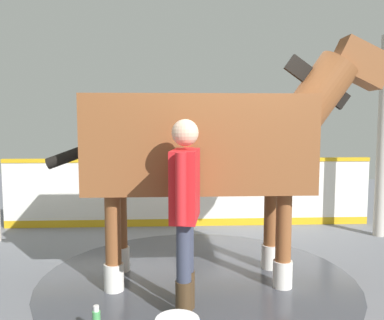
{
  "coord_description": "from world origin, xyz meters",
  "views": [
    {
      "loc": [
        0.79,
        -4.46,
        1.74
      ],
      "look_at": [
        -0.03,
        -0.67,
        1.35
      ],
      "focal_mm": 37.83,
      "sensor_mm": 36.0,
      "label": 1
    }
  ],
  "objects": [
    {
      "name": "ground_plane",
      "position": [
        0.0,
        0.0,
        -0.01
      ],
      "size": [
        16.0,
        16.0,
        0.02
      ],
      "primitive_type": "cube",
      "color": "slate"
    },
    {
      "name": "wet_patch",
      "position": [
        -0.06,
        -0.27,
        0.0
      ],
      "size": [
        3.42,
        3.42,
        0.0
      ],
      "primitive_type": "cylinder",
      "color": "#42444C",
      "rests_on": "ground"
    },
    {
      "name": "barrier_wall",
      "position": [
        -0.64,
        1.87,
        0.51
      ],
      "size": [
        5.75,
        1.62,
        1.11
      ],
      "color": "white",
      "rests_on": "ground"
    },
    {
      "name": "roof_post_near",
      "position": [
        2.26,
        1.92,
        1.47
      ],
      "size": [
        0.16,
        0.16,
        2.94
      ],
      "primitive_type": "cylinder",
      "color": "#B7B2A8",
      "rests_on": "ground"
    },
    {
      "name": "horse",
      "position": [
        0.05,
        -0.24,
        1.48
      ],
      "size": [
        3.57,
        1.54,
        2.6
      ],
      "rotation": [
        0.0,
        0.0,
        0.26
      ],
      "color": "brown",
      "rests_on": "ground"
    },
    {
      "name": "handler",
      "position": [
        -0.01,
        -1.07,
        1.01
      ],
      "size": [
        0.28,
        0.69,
        1.74
      ],
      "rotation": [
        0.0,
        0.0,
        3.26
      ],
      "color": "#47331E",
      "rests_on": "ground"
    }
  ]
}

